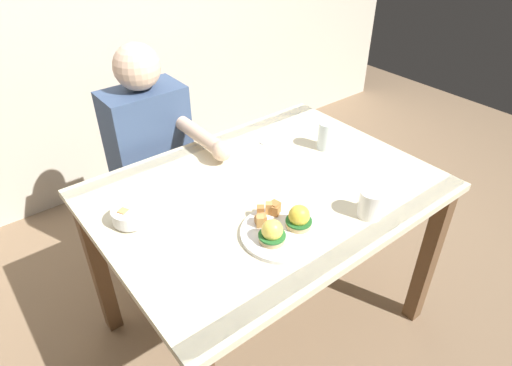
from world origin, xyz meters
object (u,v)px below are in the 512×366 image
Objects in this scene: water_glass_near at (326,137)px; fork at (272,138)px; eggs_benedict_plate at (283,228)px; fruit_bowl at (131,215)px; coffee_mug at (371,203)px; dining_table at (266,210)px; diner_person at (154,155)px.

fork is at bearing 121.72° from water_glass_near.
eggs_benedict_plate is 0.49m from fruit_bowl.
eggs_benedict_plate is 2.42× the size of coffee_mug.
dining_table is 0.29m from eggs_benedict_plate.
coffee_mug is (0.17, -0.33, 0.16)m from dining_table.
fruit_bowl reaches higher than fork.
eggs_benedict_plate is at bearing -118.16° from dining_table.
water_glass_near is at bearing 63.03° from coffee_mug.
fork is (0.71, 0.15, -0.03)m from fruit_bowl.
dining_table is 4.44× the size of eggs_benedict_plate.
water_glass_near is (0.20, 0.40, 0.00)m from coffee_mug.
water_glass_near is (0.49, 0.30, 0.03)m from eggs_benedict_plate.
fruit_bowl is at bearing 176.38° from water_glass_near.
water_glass_near is at bearing 31.00° from eggs_benedict_plate.
coffee_mug is (0.63, -0.45, 0.02)m from fruit_bowl.
fruit_bowl is at bearing 134.62° from eggs_benedict_plate.
dining_table is 1.05× the size of diner_person.
water_glass_near is at bearing -58.28° from fork.
coffee_mug is at bearing -97.73° from fork.
fruit_bowl is 0.59m from diner_person.
fruit_bowl is (-0.34, 0.35, 0.00)m from eggs_benedict_plate.
fork reaches higher than dining_table.
eggs_benedict_plate is 0.24× the size of diner_person.
fruit_bowl is at bearing 165.65° from dining_table.
eggs_benedict_plate is 2.34× the size of water_glass_near.
water_glass_near reaches higher than eggs_benedict_plate.
eggs_benedict_plate is at bearing -126.83° from fork.
fork is 0.14× the size of diner_person.
water_glass_near reaches higher than fruit_bowl.
fruit_bowl is 0.11× the size of diner_person.
diner_person reaches higher than fruit_bowl.
diner_person reaches higher than water_glass_near.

